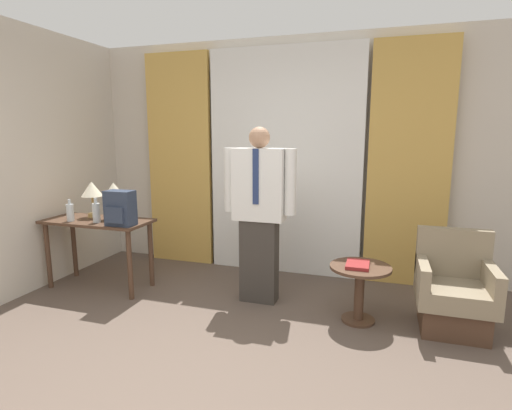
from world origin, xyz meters
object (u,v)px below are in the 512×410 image
(table_lamp_right, at_px, (114,192))
(backpack, at_px, (120,208))
(table_lamp_left, at_px, (92,191))
(armchair, at_px, (454,294))
(book, at_px, (358,265))
(bottle_near_edge, at_px, (96,212))
(bottle_by_lamp, at_px, (70,212))
(desk, at_px, (98,231))
(person, at_px, (259,210))
(side_table, at_px, (360,284))

(table_lamp_right, xyz_separation_m, backpack, (0.26, -0.26, -0.12))
(table_lamp_left, distance_m, armchair, 3.65)
(book, bearing_deg, armchair, 8.05)
(bottle_near_edge, distance_m, bottle_by_lamp, 0.30)
(table_lamp_left, height_order, bottle_near_edge, table_lamp_left)
(table_lamp_left, bearing_deg, desk, -39.82)
(person, bearing_deg, bottle_near_edge, -170.38)
(table_lamp_right, distance_m, bottle_by_lamp, 0.48)
(bottle_by_lamp, distance_m, book, 2.90)
(side_table, bearing_deg, desk, -179.85)
(desk, xyz_separation_m, table_lamp_left, (-0.14, 0.12, 0.41))
(table_lamp_right, distance_m, bottle_near_edge, 0.29)
(table_lamp_left, bearing_deg, person, 1.81)
(desk, distance_m, bottle_by_lamp, 0.34)
(person, height_order, book, person)
(table_lamp_right, height_order, bottle_near_edge, table_lamp_right)
(bottle_by_lamp, relative_size, book, 0.88)
(desk, relative_size, backpack, 3.27)
(table_lamp_left, height_order, backpack, table_lamp_left)
(person, xyz_separation_m, book, (0.94, -0.18, -0.39))
(table_lamp_right, bearing_deg, bottle_by_lamp, -145.68)
(bottle_by_lamp, bearing_deg, bottle_near_edge, 5.10)
(desk, height_order, side_table, desk)
(table_lamp_left, distance_m, person, 1.87)
(desk, xyz_separation_m, armchair, (3.44, 0.10, -0.30))
(backpack, height_order, book, backpack)
(bottle_by_lamp, relative_size, side_table, 0.43)
(desk, relative_size, person, 0.67)
(desk, height_order, armchair, armchair)
(bottle_near_edge, distance_m, backpack, 0.32)
(desk, height_order, backpack, backpack)
(bottle_near_edge, distance_m, side_table, 2.66)
(table_lamp_left, distance_m, bottle_by_lamp, 0.32)
(desk, bearing_deg, side_table, 0.15)
(book, bearing_deg, desk, 179.81)
(table_lamp_right, distance_m, side_table, 2.64)
(bottle_by_lamp, xyz_separation_m, armchair, (3.67, 0.23, -0.52))
(backpack, bearing_deg, table_lamp_right, 134.76)
(bottle_by_lamp, bearing_deg, side_table, 2.70)
(bottle_near_edge, bearing_deg, table_lamp_left, 135.00)
(backpack, distance_m, person, 1.37)
(table_lamp_right, height_order, side_table, table_lamp_right)
(bottle_near_edge, distance_m, armchair, 3.41)
(bottle_near_edge, xyz_separation_m, bottle_by_lamp, (-0.30, -0.03, -0.01))
(person, bearing_deg, bottle_by_lamp, -171.08)
(bottle_near_edge, bearing_deg, side_table, 2.43)
(table_lamp_right, xyz_separation_m, side_table, (2.55, -0.11, -0.68))
(desk, relative_size, armchair, 1.37)
(table_lamp_right, relative_size, side_table, 0.74)
(desk, relative_size, bottle_near_edge, 4.47)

